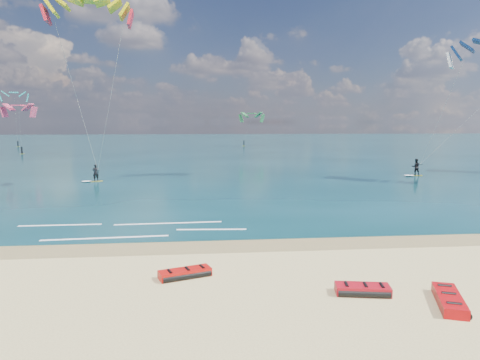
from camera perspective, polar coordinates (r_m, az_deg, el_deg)
name	(u,v)px	position (r m, az deg, el deg)	size (l,w,h in m)	color
ground	(188,168)	(58.34, -6.97, 1.54)	(320.00, 320.00, 0.00)	tan
wet_sand_strip	(169,248)	(21.94, -9.38, -8.88)	(320.00, 2.40, 0.01)	olive
sea	(193,144)	(122.15, -6.23, 4.77)	(320.00, 200.00, 0.04)	#092E32
packed_kite_left	(185,277)	(17.92, -7.34, -12.70)	(2.29, 1.04, 0.38)	red
packed_kite_mid	(362,294)	(16.79, 16.00, -14.39)	(2.15, 1.10, 0.40)	#B80C19
packed_kite_right	(449,305)	(16.92, 26.08, -14.71)	(2.66, 1.13, 0.41)	#BB080C
kitesurfer_main	(92,87)	(43.98, -19.13, 11.64)	(8.07, 7.69, 18.37)	gold
kitesurfer_far	(456,103)	(51.78, 26.84, 9.17)	(11.69, 10.28, 16.11)	gold
shoreline_foam	(134,229)	(25.89, -13.95, -6.34)	(13.59, 3.66, 0.01)	white
distant_kites	(87,126)	(104.05, -19.69, 6.81)	(63.46, 29.08, 13.28)	#DC4062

